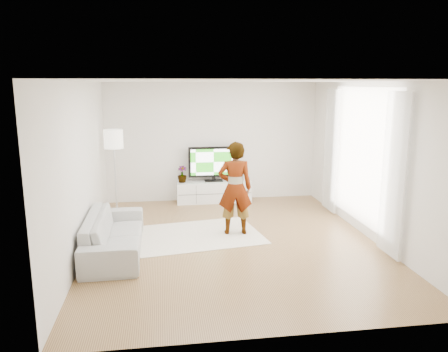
{
  "coord_description": "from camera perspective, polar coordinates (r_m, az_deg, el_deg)",
  "views": [
    {
      "loc": [
        -1.18,
        -7.25,
        2.75
      ],
      "look_at": [
        -0.09,
        0.4,
        1.12
      ],
      "focal_mm": 35.0,
      "sensor_mm": 36.0,
      "label": 1
    }
  ],
  "objects": [
    {
      "name": "floor",
      "position": [
        7.84,
        1.1,
        -8.62
      ],
      "size": [
        6.0,
        6.0,
        0.0
      ],
      "primitive_type": "plane",
      "color": "#A27C49",
      "rests_on": "ground"
    },
    {
      "name": "ceiling",
      "position": [
        7.34,
        1.19,
        12.3
      ],
      "size": [
        6.0,
        6.0,
        0.0
      ],
      "primitive_type": "plane",
      "color": "white",
      "rests_on": "wall_back"
    },
    {
      "name": "wall_left",
      "position": [
        7.49,
        -18.1,
        0.93
      ],
      "size": [
        0.02,
        6.0,
        2.8
      ],
      "primitive_type": "cube",
      "color": "silver",
      "rests_on": "floor"
    },
    {
      "name": "wall_right",
      "position": [
        8.24,
        18.59,
        1.86
      ],
      "size": [
        0.02,
        6.0,
        2.8
      ],
      "primitive_type": "cube",
      "color": "silver",
      "rests_on": "floor"
    },
    {
      "name": "wall_back",
      "position": [
        10.4,
        -1.5,
        4.46
      ],
      "size": [
        5.0,
        0.02,
        2.8
      ],
      "primitive_type": "cube",
      "color": "silver",
      "rests_on": "floor"
    },
    {
      "name": "wall_front",
      "position": [
        4.61,
        7.15,
        -5.22
      ],
      "size": [
        5.0,
        0.02,
        2.8
      ],
      "primitive_type": "cube",
      "color": "silver",
      "rests_on": "floor"
    },
    {
      "name": "window",
      "position": [
        8.49,
        17.59,
        2.54
      ],
      "size": [
        0.01,
        2.6,
        2.5
      ],
      "primitive_type": "cube",
      "color": "white",
      "rests_on": "wall_right"
    },
    {
      "name": "curtain_near",
      "position": [
        7.33,
        21.32,
        0.08
      ],
      "size": [
        0.04,
        0.7,
        2.6
      ],
      "primitive_type": "cube",
      "color": "white",
      "rests_on": "floor"
    },
    {
      "name": "curtain_far",
      "position": [
        9.64,
        13.82,
        3.23
      ],
      "size": [
        0.04,
        0.7,
        2.6
      ],
      "primitive_type": "cube",
      "color": "white",
      "rests_on": "floor"
    },
    {
      "name": "media_console",
      "position": [
        10.39,
        -1.34,
        -2.03
      ],
      "size": [
        1.76,
        0.5,
        0.49
      ],
      "color": "white",
      "rests_on": "floor"
    },
    {
      "name": "television",
      "position": [
        10.27,
        -1.37,
        1.76
      ],
      "size": [
        1.18,
        0.23,
        0.82
      ],
      "color": "black",
      "rests_on": "media_console"
    },
    {
      "name": "game_console",
      "position": [
        10.42,
        2.85,
        0.08
      ],
      "size": [
        0.1,
        0.19,
        0.24
      ],
      "rotation": [
        0.0,
        0.0,
        -0.24
      ],
      "color": "white",
      "rests_on": "media_console"
    },
    {
      "name": "potted_plant",
      "position": [
        10.23,
        -5.5,
        0.23
      ],
      "size": [
        0.24,
        0.24,
        0.39
      ],
      "primitive_type": "imported",
      "rotation": [
        0.0,
        0.0,
        -0.11
      ],
      "color": "#3F7238",
      "rests_on": "media_console"
    },
    {
      "name": "rug",
      "position": [
        8.19,
        -3.46,
        -7.69
      ],
      "size": [
        2.5,
        1.97,
        0.01
      ],
      "primitive_type": "cube",
      "rotation": [
        0.0,
        0.0,
        0.15
      ],
      "color": "white",
      "rests_on": "floor"
    },
    {
      "name": "player",
      "position": [
        8.02,
        1.45,
        -1.6
      ],
      "size": [
        0.66,
        0.46,
        1.73
      ],
      "primitive_type": "imported",
      "rotation": [
        0.0,
        0.0,
        3.06
      ],
      "color": "#334772",
      "rests_on": "rug"
    },
    {
      "name": "sofa",
      "position": [
        7.51,
        -14.15,
        -7.29
      ],
      "size": [
        0.9,
        2.24,
        0.65
      ],
      "primitive_type": "imported",
      "rotation": [
        0.0,
        0.0,
        1.58
      ],
      "color": "#A5A5A0",
      "rests_on": "floor"
    },
    {
      "name": "floor_lamp",
      "position": [
        9.51,
        -14.21,
        4.22
      ],
      "size": [
        0.4,
        0.4,
        1.81
      ],
      "color": "silver",
      "rests_on": "floor"
    }
  ]
}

